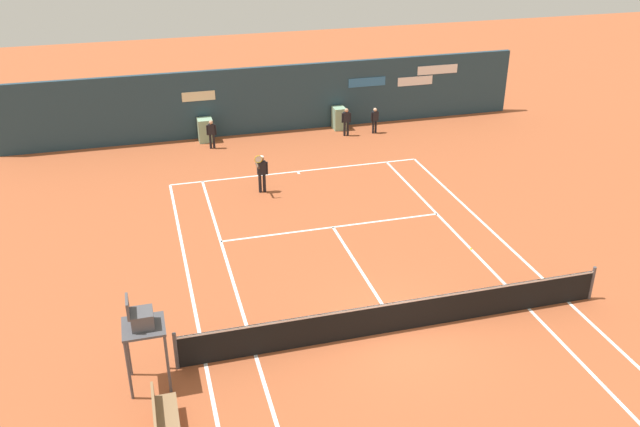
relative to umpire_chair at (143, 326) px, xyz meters
The scene contains 10 objects.
ground_plane 6.98m from the umpire_chair, ahead, with size 80.00×80.00×0.01m.
tennis_net 6.82m from the umpire_chair, ahead, with size 12.10×0.10×1.07m.
sponsor_back_wall 18.63m from the umpire_chair, 68.92° to the left, with size 25.00×1.02×3.20m.
umpire_chair is the anchor object (origin of this frame).
player_bench 2.19m from the umpire_chair, 82.98° to the right, with size 0.54×1.55×0.88m.
player_on_baseline 11.53m from the umpire_chair, 65.01° to the left, with size 0.61×0.64×1.76m.
ball_kid_centre_post 18.72m from the umpire_chair, 57.67° to the left, with size 0.45×0.22×1.36m.
ball_kid_right_post 16.23m from the umpire_chair, 77.17° to the left, with size 0.44×0.22×1.34m.
ball_kid_left_post 19.53m from the umpire_chair, 54.11° to the left, with size 0.42×0.21×1.26m.
tennis_ball_by_sideline 11.54m from the umpire_chair, 20.62° to the left, with size 0.07×0.07×0.07m, color #CCE033.
Camera 1 is at (-6.22, -14.35, 11.23)m, focal length 38.57 mm.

